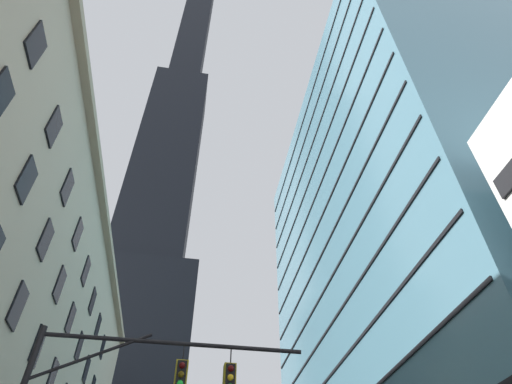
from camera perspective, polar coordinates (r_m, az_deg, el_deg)
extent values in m
cube|color=tan|center=(40.34, -19.59, -2.49)|extent=(0.70, 56.12, 0.60)
cube|color=black|center=(25.70, -29.16, -13.09)|extent=(0.14, 1.40, 2.20)
cube|color=black|center=(30.04, -27.11, -17.82)|extent=(0.14, 1.40, 2.20)
cube|color=black|center=(34.55, -25.51, -21.33)|extent=(0.14, 1.40, 2.20)
cube|color=black|center=(20.84, -30.96, 11.03)|extent=(0.14, 1.40, 2.20)
cube|color=black|center=(24.01, -28.26, 1.47)|extent=(0.14, 1.40, 2.20)
cube|color=black|center=(27.71, -26.25, -5.71)|extent=(0.14, 1.40, 2.20)
cube|color=black|center=(31.78, -24.70, -11.12)|extent=(0.14, 1.40, 2.20)
cube|color=black|center=(36.08, -23.48, -15.27)|extent=(0.14, 1.40, 2.20)
cube|color=black|center=(40.54, -22.48, -18.52)|extent=(0.14, 1.40, 2.20)
cube|color=black|center=(45.11, -21.66, -21.11)|extent=(0.14, 1.40, 2.20)
cube|color=black|center=(24.03, -27.27, 17.07)|extent=(0.14, 1.40, 2.20)
cube|color=black|center=(26.82, -25.32, 7.89)|extent=(0.14, 1.40, 2.20)
cube|color=black|center=(30.18, -23.83, 0.58)|extent=(0.14, 1.40, 2.20)
cube|color=black|center=(33.95, -22.67, -5.18)|extent=(0.14, 1.40, 2.20)
cube|color=black|center=(38.01, -21.72, -9.76)|extent=(0.14, 1.40, 2.20)
cube|color=black|center=(42.27, -20.95, -13.43)|extent=(0.14, 1.40, 2.20)
cube|color=black|center=(46.67, -20.30, -16.41)|extent=(0.14, 1.40, 2.20)
cube|color=black|center=(51.19, -19.75, -18.88)|extent=(0.14, 1.40, 2.20)
cube|color=black|center=(116.89, -11.85, 3.24)|extent=(15.73, 15.73, 71.29)
cube|color=black|center=(182.76, -8.07, 20.86)|extent=(10.12, 10.12, 89.11)
cube|color=teal|center=(49.55, 18.46, -8.96)|extent=(17.13, 43.74, 55.65)
cube|color=black|center=(40.93, 10.66, -22.04)|extent=(0.12, 42.74, 0.24)
cube|color=black|center=(42.49, 9.95, -17.02)|extent=(0.12, 42.74, 0.24)
cube|color=black|center=(44.36, 9.32, -12.39)|extent=(0.12, 42.74, 0.24)
cube|color=black|center=(46.50, 8.77, -8.16)|extent=(0.12, 42.74, 0.24)
cube|color=black|center=(48.88, 8.28, -4.33)|extent=(0.12, 42.74, 0.24)
cube|color=black|center=(51.45, 7.84, -0.86)|extent=(0.12, 42.74, 0.24)
cube|color=black|center=(54.20, 7.44, 2.27)|extent=(0.12, 42.74, 0.24)
cube|color=black|center=(57.10, 7.09, 5.09)|extent=(0.12, 42.74, 0.24)
cube|color=black|center=(60.13, 6.76, 7.63)|extent=(0.12, 42.74, 0.24)
cube|color=black|center=(63.26, 6.47, 9.92)|extent=(0.12, 42.74, 0.24)
cylinder|color=black|center=(15.28, -10.59, -19.19)|extent=(8.50, 0.14, 0.14)
cylinder|color=black|center=(15.32, -21.00, -19.72)|extent=(3.49, 0.10, 1.75)
cylinder|color=black|center=(15.16, -9.61, -20.36)|extent=(0.04, 0.04, 0.60)
cube|color=black|center=(14.89, -9.97, -23.01)|extent=(0.30, 0.30, 0.90)
cube|color=olive|center=(15.05, -10.00, -23.22)|extent=(0.40, 0.40, 1.04)
sphere|color=#450808|center=(14.83, -9.80, -21.79)|extent=(0.20, 0.20, 0.20)
sphere|color=#4B3A08|center=(14.74, -9.94, -22.80)|extent=(0.20, 0.20, 0.20)
sphere|color=green|center=(14.64, -10.08, -23.82)|extent=(0.20, 0.20, 0.20)
cylinder|color=black|center=(15.23, -3.37, -20.97)|extent=(0.04, 0.04, 0.60)
cube|color=black|center=(14.97, -3.49, -23.62)|extent=(0.30, 0.30, 0.90)
cube|color=olive|center=(15.13, -3.58, -23.83)|extent=(0.40, 0.40, 1.04)
sphere|color=#450808|center=(14.91, -3.36, -22.41)|extent=(0.20, 0.20, 0.20)
sphere|color=yellow|center=(14.82, -3.41, -23.42)|extent=(0.20, 0.20, 0.20)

